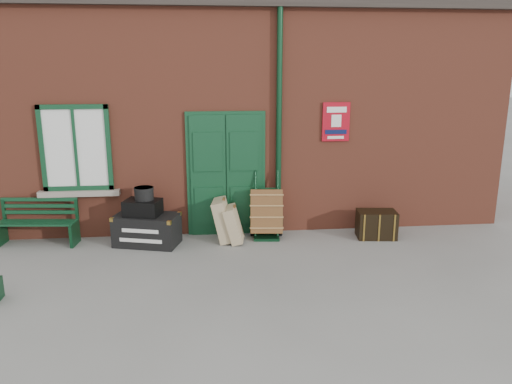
{
  "coord_description": "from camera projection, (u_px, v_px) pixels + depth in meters",
  "views": [
    {
      "loc": [
        -0.68,
        -7.38,
        3.03
      ],
      "look_at": [
        0.15,
        0.6,
        1.0
      ],
      "focal_mm": 35.0,
      "sensor_mm": 36.0,
      "label": 1
    }
  ],
  "objects": [
    {
      "name": "hatbox",
      "position": [
        144.0,
        193.0,
        8.53
      ],
      "size": [
        0.4,
        0.4,
        0.21
      ],
      "primitive_type": "cylinder",
      "rotation": [
        0.0,
        0.0,
        -0.28
      ],
      "color": "black",
      "rests_on": "strongbox"
    },
    {
      "name": "houdini_trunk",
      "position": [
        147.0,
        230.0,
        8.66
      ],
      "size": [
        1.2,
        0.86,
        0.54
      ],
      "primitive_type": "cube",
      "rotation": [
        0.0,
        0.0,
        -0.28
      ],
      "color": "black",
      "rests_on": "ground"
    },
    {
      "name": "suitcase_front",
      "position": [
        234.0,
        224.0,
        8.76
      ],
      "size": [
        0.42,
        0.52,
        0.66
      ],
      "primitive_type": "cube",
      "rotation": [
        0.0,
        -0.27,
        -0.14
      ],
      "color": "tan",
      "rests_on": "ground"
    },
    {
      "name": "bench",
      "position": [
        38.0,
        221.0,
        8.67
      ],
      "size": [
        1.37,
        0.55,
        0.83
      ],
      "rotation": [
        0.0,
        0.0,
        -0.1
      ],
      "color": "#103B21",
      "rests_on": "ground"
    },
    {
      "name": "dark_trunk",
      "position": [
        376.0,
        224.0,
        9.03
      ],
      "size": [
        0.73,
        0.52,
        0.5
      ],
      "primitive_type": "cube",
      "rotation": [
        0.0,
        0.0,
        -0.11
      ],
      "color": "black",
      "rests_on": "ground"
    },
    {
      "name": "strongbox",
      "position": [
        143.0,
        208.0,
        8.56
      ],
      "size": [
        0.69,
        0.57,
        0.27
      ],
      "primitive_type": "cube",
      "rotation": [
        0.0,
        0.0,
        -0.28
      ],
      "color": "black",
      "rests_on": "houdini_trunk"
    },
    {
      "name": "station_building",
      "position": [
        235.0,
        107.0,
        10.76
      ],
      "size": [
        10.3,
        4.3,
        4.36
      ],
      "color": "brown",
      "rests_on": "ground"
    },
    {
      "name": "ground",
      "position": [
        250.0,
        262.0,
        7.92
      ],
      "size": [
        80.0,
        80.0,
        0.0
      ],
      "primitive_type": "plane",
      "color": "gray",
      "rests_on": "ground"
    },
    {
      "name": "porter_trolley",
      "position": [
        266.0,
        212.0,
        9.04
      ],
      "size": [
        0.63,
        0.67,
        1.18
      ],
      "rotation": [
        0.0,
        0.0,
        -0.1
      ],
      "color": "black",
      "rests_on": "ground"
    },
    {
      "name": "suitcase_back",
      "position": [
        223.0,
        220.0,
        8.82
      ],
      "size": [
        0.44,
        0.58,
        0.77
      ],
      "primitive_type": "cube",
      "rotation": [
        0.0,
        -0.22,
        -0.14
      ],
      "color": "tan",
      "rests_on": "ground"
    }
  ]
}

